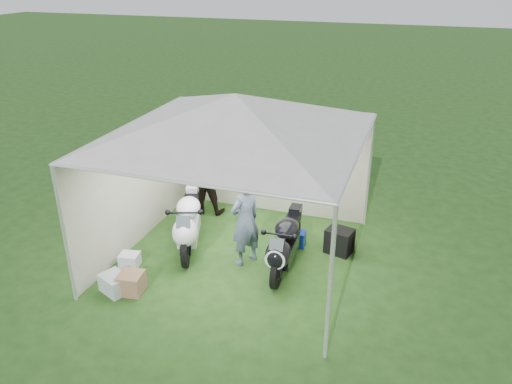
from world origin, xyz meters
TOP-DOWN VIEW (x-y plane):
  - ground at (0.00, 0.00)m, footprint 80.00×80.00m
  - canopy_tent at (-0.00, 0.03)m, footprint 5.66×5.66m
  - motorcycle_white at (-0.96, -0.00)m, footprint 0.93×1.92m
  - motorcycle_black at (0.90, -0.12)m, footprint 0.45×1.86m
  - paddock_stand at (0.87, 0.73)m, footprint 0.40×0.26m
  - person_dark_jacket at (-1.27, 1.52)m, footprint 0.83×0.68m
  - person_blue_jacket at (0.19, -0.12)m, footprint 0.65×0.73m
  - equipment_box at (1.70, 0.75)m, footprint 0.54×0.48m
  - crate_0 at (-1.52, -1.61)m, footprint 0.55×0.50m
  - crate_1 at (-1.26, -1.54)m, footprint 0.42×0.42m
  - crate_2 at (-1.70, -0.89)m, footprint 0.37×0.33m

SIDE VIEW (x-z plane):
  - ground at x=0.00m, z-range 0.00..0.00m
  - crate_2 at x=-1.70m, z-range 0.00..0.24m
  - paddock_stand at x=0.87m, z-range 0.00..0.29m
  - crate_0 at x=-1.52m, z-range 0.00..0.30m
  - crate_1 at x=-1.26m, z-range 0.00..0.34m
  - equipment_box at x=1.70m, z-range 0.00..0.46m
  - motorcycle_black at x=0.90m, z-range 0.05..0.97m
  - motorcycle_white at x=-0.96m, z-range 0.06..1.04m
  - person_dark_jacket at x=-1.27m, z-range 0.00..1.59m
  - person_blue_jacket at x=0.19m, z-range 0.00..1.67m
  - canopy_tent at x=0.00m, z-range 1.08..4.08m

